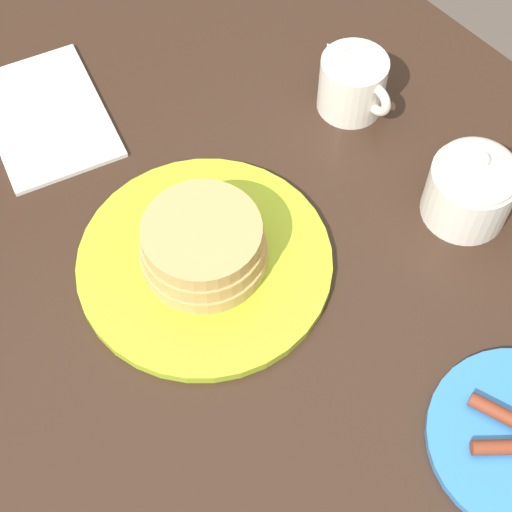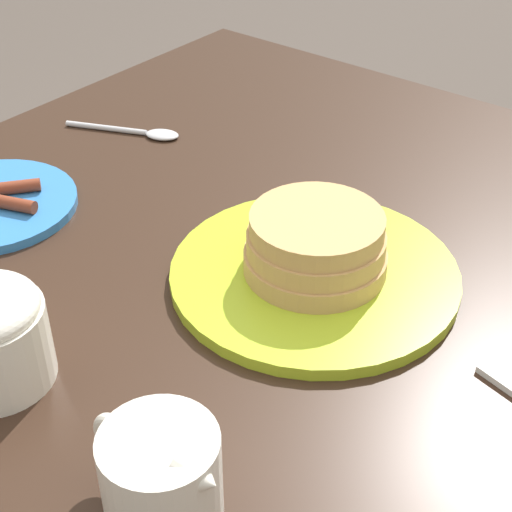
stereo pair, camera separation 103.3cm
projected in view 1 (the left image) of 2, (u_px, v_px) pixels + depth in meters
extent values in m
plane|color=#51473F|center=(213.00, 446.00, 1.49)|extent=(8.00, 8.00, 0.00)
cube|color=#332116|center=(182.00, 236.00, 0.87)|extent=(1.12, 0.95, 0.03)
cube|color=#332116|center=(215.00, 63.00, 1.53)|extent=(0.07, 0.07, 0.72)
cylinder|color=#AAC628|center=(205.00, 262.00, 0.83)|extent=(0.27, 0.27, 0.01)
cylinder|color=tan|center=(204.00, 254.00, 0.81)|extent=(0.13, 0.13, 0.02)
cylinder|color=tan|center=(203.00, 244.00, 0.80)|extent=(0.13, 0.13, 0.02)
cylinder|color=tan|center=(202.00, 234.00, 0.78)|extent=(0.12, 0.12, 0.02)
cylinder|color=brown|center=(512.00, 420.00, 0.72)|extent=(0.08, 0.04, 0.01)
cylinder|color=silver|center=(352.00, 84.00, 0.92)|extent=(0.08, 0.08, 0.07)
cone|color=silver|center=(334.00, 51.00, 0.91)|extent=(0.03, 0.04, 0.04)
torus|color=silver|center=(376.00, 99.00, 0.90)|extent=(0.04, 0.01, 0.04)
cylinder|color=silver|center=(469.00, 193.00, 0.84)|extent=(0.09, 0.09, 0.07)
ellipsoid|color=silver|center=(478.00, 171.00, 0.81)|extent=(0.09, 0.09, 0.03)
sphere|color=silver|center=(482.00, 160.00, 0.79)|extent=(0.02, 0.02, 0.02)
cube|color=white|center=(46.00, 116.00, 0.94)|extent=(0.22, 0.18, 0.01)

